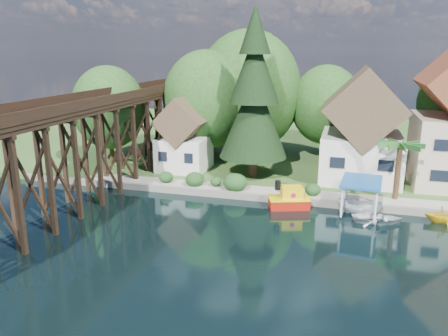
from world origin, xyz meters
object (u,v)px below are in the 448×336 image
Objects in this scene: palm_tree at (400,147)px; boat_canopy at (360,200)px; tugboat at (289,199)px; boat_white_a at (377,217)px; trestle_bridge at (93,139)px; shed at (184,139)px; conifer at (254,97)px; boat_yellow at (444,214)px; house_left at (362,133)px.

boat_canopy is at bearing -132.97° from palm_tree.
boat_canopy is at bearing 0.36° from tugboat.
tugboat is at bearing 69.95° from boat_white_a.
trestle_bridge is at bearing 82.10° from boat_white_a.
shed is at bearing 61.81° from trestle_bridge.
conifer is 19.67m from boat_yellow.
boat_yellow is (4.91, 1.22, 0.35)m from boat_white_a.
boat_canopy reaches higher than boat_yellow.
tugboat is (12.25, -7.50, -3.09)m from shed.
boat_yellow is at bearing -0.74° from tugboat.
palm_tree is 6.82m from boat_white_a.
tugboat is at bearing -159.51° from palm_tree.
boat_canopy is (17.94, -7.47, -2.60)m from shed.
conifer is 11.48m from tugboat.
trestle_bridge is 11.74× the size of boat_white_a.
conifer is (12.59, 8.84, 3.18)m from trestle_bridge.
shed is at bearing 168.48° from palm_tree.
boat_canopy is at bearing -34.00° from conifer.
palm_tree is (25.92, 5.06, -0.22)m from trestle_bridge.
conifer is at bearing 35.08° from trestle_bridge.
shed is (5.00, 9.33, -1.52)m from trestle_bridge.
tugboat is (-8.67, -3.24, -4.39)m from palm_tree.
boat_yellow is (16.58, -7.17, -7.79)m from conifer.
house_left is 11.13m from conifer.
trestle_bridge is 26.41m from palm_tree.
shed is at bearing 157.39° from boat_canopy.
trestle_bridge is 8.33× the size of palm_tree.
boat_yellow is (3.25, -3.39, -4.40)m from palm_tree.
palm_tree is 6.43m from boat_yellow.
boat_canopy is at bearing -22.61° from shed.
boat_canopy is 1.68× the size of boat_yellow.
shed is at bearing 65.13° from boat_yellow.
tugboat is at bearing 6.03° from trestle_bridge.
shed is 1.67× the size of boat_canopy.
trestle_bridge is 4.01× the size of house_left.
conifer is 3.55× the size of boat_canopy.
shed is at bearing 176.33° from conifer.
tugboat reaches higher than boat_white_a.
conifer is at bearing 146.00° from boat_canopy.
trestle_bridge is 2.65× the size of conifer.
palm_tree reaches higher than tugboat.
shed is at bearing -175.23° from house_left.
conifer is (-10.41, -1.99, 3.39)m from house_left.
boat_white_a is at bearing -83.08° from house_left.
palm_tree is 1.39× the size of tugboat.
house_left is at bearing 26.68° from boat_yellow.
house_left is at bearing 10.81° from conifer.
house_left is at bearing 4.77° from shed.
boat_canopy is (-1.32, 1.41, 0.84)m from boat_white_a.
conifer is 4.38× the size of tugboat.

